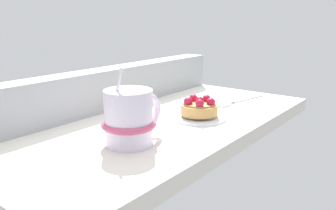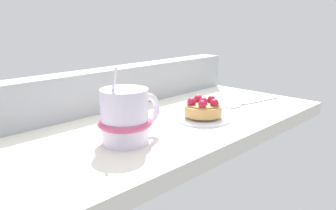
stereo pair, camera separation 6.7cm
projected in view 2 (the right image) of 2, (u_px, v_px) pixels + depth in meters
ground_plane at (162, 126)px, 75.11cm from camera, size 75.78×36.91×2.99cm
window_rail_back at (115, 87)px, 84.00cm from camera, size 74.26×5.72×9.23cm
dessert_plate at (203, 118)px, 74.44cm from camera, size 11.36×11.36×0.99cm
raspberry_tart at (203, 108)px, 73.91cm from camera, size 7.73×7.73×3.85cm
coffee_mug at (126, 117)px, 60.32cm from camera, size 12.79×9.25×13.34cm
dessert_fork at (252, 102)px, 88.02cm from camera, size 18.18×5.00×0.60cm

